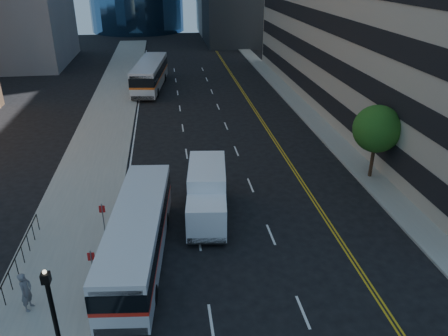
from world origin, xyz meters
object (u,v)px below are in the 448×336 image
lamp_post (55,320)px  bus_front (138,234)px  street_tree (377,129)px  bus_rear (150,74)px  pedestrian (26,292)px  box_truck (207,193)px

lamp_post → bus_front: bearing=70.4°
street_tree → bus_rear: bearing=120.5°
bus_rear → lamp_post: bearing=-86.0°
street_tree → pedestrian: size_ratio=2.77×
lamp_post → pedestrian: bearing=121.0°
lamp_post → box_truck: bearing=59.1°
street_tree → pedestrian: (-20.20, -10.34, -2.57)m
box_truck → pedestrian: (-8.39, -6.69, -0.51)m
street_tree → box_truck: (-11.81, -3.65, -2.06)m
bus_front → box_truck: size_ratio=1.71×
pedestrian → lamp_post: bearing=-136.2°
lamp_post → box_truck: 12.12m
bus_front → pedestrian: size_ratio=5.95×
pedestrian → bus_rear: bearing=5.6°
street_tree → pedestrian: bearing=-152.9°
street_tree → bus_rear: size_ratio=0.40×
bus_front → bus_rear: size_ratio=0.87×
bus_front → box_truck: bearing=49.3°
box_truck → pedestrian: 10.74m
bus_front → lamp_post: bearing=-103.8°
bus_front → pedestrian: bus_front is taller
bus_front → bus_rear: bus_rear is taller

